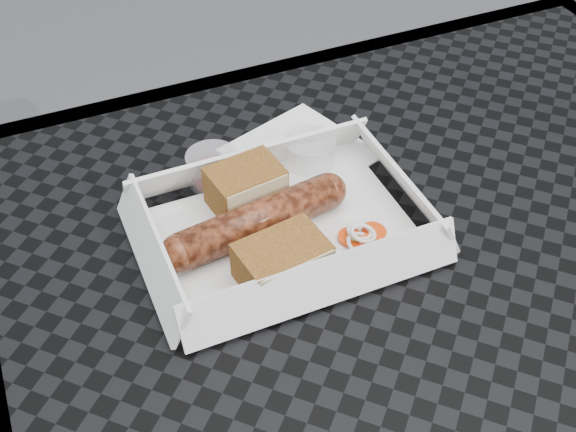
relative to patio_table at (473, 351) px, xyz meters
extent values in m
cube|color=black|center=(0.00, 0.00, 0.07)|extent=(0.80, 0.80, 0.01)
cube|color=black|center=(0.00, 0.39, 0.06)|extent=(0.80, 0.03, 0.03)
cylinder|color=black|center=(-0.35, 0.35, -0.30)|extent=(0.03, 0.03, 0.73)
cylinder|color=black|center=(0.35, 0.35, -0.30)|extent=(0.03, 0.03, 0.73)
cube|color=white|center=(-0.13, 0.13, 0.08)|extent=(0.22, 0.15, 0.00)
cylinder|color=brown|center=(-0.15, 0.14, 0.10)|extent=(0.15, 0.05, 0.03)
sphere|color=brown|center=(-0.08, 0.15, 0.10)|extent=(0.03, 0.03, 0.03)
sphere|color=brown|center=(-0.22, 0.13, 0.10)|extent=(0.03, 0.03, 0.03)
cube|color=brown|center=(-0.14, 0.18, 0.10)|extent=(0.07, 0.05, 0.04)
cube|color=brown|center=(-0.15, 0.08, 0.10)|extent=(0.08, 0.06, 0.04)
cylinder|color=red|center=(-0.07, 0.09, 0.08)|extent=(0.02, 0.02, 0.00)
torus|color=white|center=(-0.07, 0.09, 0.08)|extent=(0.02, 0.02, 0.00)
cube|color=#B2D17F|center=(-0.06, 0.10, 0.08)|extent=(0.02, 0.02, 0.00)
cube|color=white|center=(-0.07, 0.23, 0.08)|extent=(0.15, 0.15, 0.00)
cylinder|color=maroon|center=(-0.16, 0.23, 0.09)|extent=(0.05, 0.05, 0.03)
cylinder|color=silver|center=(-0.06, 0.21, 0.09)|extent=(0.05, 0.05, 0.03)
camera|label=1|loc=(-0.30, -0.28, 0.53)|focal=45.00mm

